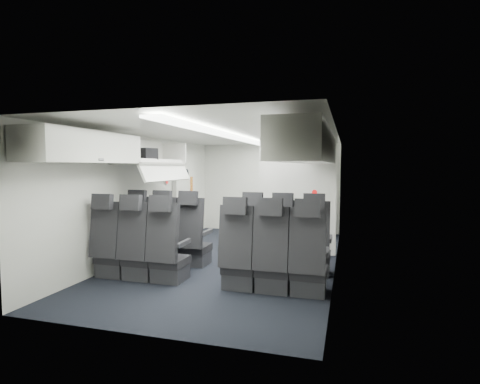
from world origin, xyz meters
The scene contains 13 objects.
cabin_shell centered at (0.00, 0.00, 1.12)m, with size 3.41×6.01×2.16m.
seat_row_front centered at (0.00, -0.53, 0.40)m, with size 3.33×0.56×1.24m.
seat_row_mid centered at (0.00, -1.43, 0.40)m, with size 3.33×0.56×1.24m.
overhead_bin_left_rear centered at (-1.40, -2.00, 1.86)m, with size 0.53×1.80×0.40m.
overhead_bin_left_front_open centered at (-1.44, -0.25, 1.74)m, with size 0.64×1.70×0.72m.
overhead_bin_right_rear centered at (1.40, -2.00, 1.86)m, with size 0.53×1.80×0.40m.
overhead_bin_right_front centered at (1.40, -0.25, 1.86)m, with size 0.53×1.70×0.40m.
bulkhead_partition centered at (0.98, 0.80, 1.08)m, with size 1.40×0.15×2.13m.
galley_unit centered at (0.95, 2.72, 0.95)m, with size 0.85×0.52×1.90m.
boarding_door centered at (-1.64, 1.55, 0.95)m, with size 0.12×1.27×1.86m.
flight_attendant centered at (0.33, 1.47, 0.83)m, with size 0.61×0.40×1.67m, color black.
carry_on_bag centered at (-1.44, -0.48, 1.79)m, with size 0.41×0.29×0.25m, color black.
papers centered at (0.52, 1.42, 1.06)m, with size 0.21×0.02×0.15m, color white.
Camera 1 is at (1.88, -6.08, 1.62)m, focal length 28.00 mm.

